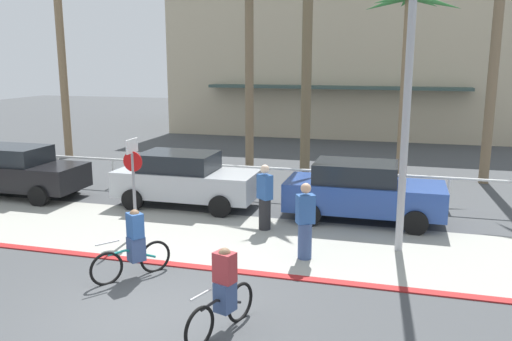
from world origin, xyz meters
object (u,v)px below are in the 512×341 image
object	(u,v)px
cyclist_teal_0	(134,245)
streetlight_curb	(409,71)
palm_tree_0	(60,21)
palm_tree_1	(250,27)
palm_tree_2	(307,11)
car_black_0	(17,171)
pedestrian_0	(305,224)
cyclist_black_1	(223,293)
palm_tree_3	(408,39)
pedestrian_1	(265,200)
car_silver_1	(185,179)
stop_sign_bike_lane	(133,173)
car_blue_2	(362,191)

from	to	relation	value
cyclist_teal_0	streetlight_curb	bearing A→B (deg)	28.04
palm_tree_0	palm_tree_1	size ratio (longest dim) A/B	1.11
palm_tree_2	car_black_0	world-z (taller)	palm_tree_2
palm_tree_1	pedestrian_0	size ratio (longest dim) A/B	4.27
palm_tree_1	palm_tree_2	size ratio (longest dim) A/B	0.88
cyclist_teal_0	cyclist_black_1	bearing A→B (deg)	-33.13
palm_tree_3	pedestrian_0	bearing A→B (deg)	-101.79
cyclist_black_1	pedestrian_1	bearing A→B (deg)	97.27
cyclist_teal_0	pedestrian_1	xyz separation A→B (m)	(1.86, 3.77, 0.14)
palm_tree_0	pedestrian_1	bearing A→B (deg)	-34.90
car_silver_1	palm_tree_3	bearing A→B (deg)	44.28
streetlight_curb	cyclist_teal_0	world-z (taller)	streetlight_curb
palm_tree_1	car_silver_1	world-z (taller)	palm_tree_1
palm_tree_3	pedestrian_1	distance (m)	9.76
stop_sign_bike_lane	car_blue_2	world-z (taller)	stop_sign_bike_lane
cyclist_teal_0	palm_tree_1	bearing A→B (deg)	94.49
palm_tree_1	car_black_0	xyz separation A→B (m)	(-6.07, -7.05, -4.93)
car_blue_2	stop_sign_bike_lane	bearing A→B (deg)	-152.14
stop_sign_bike_lane	car_blue_2	bearing A→B (deg)	27.86
pedestrian_0	pedestrian_1	size ratio (longest dim) A/B	1.00
cyclist_black_1	pedestrian_0	bearing A→B (deg)	78.60
palm_tree_0	cyclist_black_1	xyz separation A→B (m)	(12.37, -13.59, -5.52)
palm_tree_3	cyclist_black_1	distance (m)	14.44
car_black_0	pedestrian_1	distance (m)	8.96
cyclist_black_1	palm_tree_0	bearing A→B (deg)	132.32
car_silver_1	palm_tree_1	bearing A→B (deg)	88.29
palm_tree_0	car_silver_1	xyz separation A→B (m)	(8.67, -6.48, -5.35)
palm_tree_1	car_silver_1	size ratio (longest dim) A/B	1.75
palm_tree_0	cyclist_black_1	distance (m)	19.19
streetlight_curb	car_silver_1	xyz separation A→B (m)	(-6.52, 2.58, -3.41)
palm_tree_2	car_black_0	distance (m)	11.26
stop_sign_bike_lane	car_silver_1	distance (m)	3.16
pedestrian_1	pedestrian_0	bearing A→B (deg)	-51.95
streetlight_curb	palm_tree_1	bearing A→B (deg)	124.36
car_black_0	pedestrian_0	distance (m)	10.75
stop_sign_bike_lane	pedestrian_1	distance (m)	3.51
streetlight_curb	car_silver_1	bearing A→B (deg)	158.42
car_blue_2	palm_tree_0	bearing A→B (deg)	154.95
streetlight_curb	palm_tree_1	world-z (taller)	palm_tree_1
cyclist_teal_0	pedestrian_1	size ratio (longest dim) A/B	0.83
car_blue_2	cyclist_black_1	bearing A→B (deg)	-104.07
palm_tree_0	palm_tree_1	xyz separation A→B (m)	(8.87, 0.18, -0.42)
palm_tree_3	car_blue_2	size ratio (longest dim) A/B	1.59
car_black_0	car_silver_1	size ratio (longest dim) A/B	1.00
palm_tree_2	car_silver_1	xyz separation A→B (m)	(-3.06, -3.97, -5.30)
car_blue_2	pedestrian_1	bearing A→B (deg)	-147.68
palm_tree_1	palm_tree_2	bearing A→B (deg)	-43.31
streetlight_curb	pedestrian_1	bearing A→B (deg)	165.38
stop_sign_bike_lane	pedestrian_1	bearing A→B (deg)	24.07
palm_tree_0	palm_tree_2	world-z (taller)	palm_tree_2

